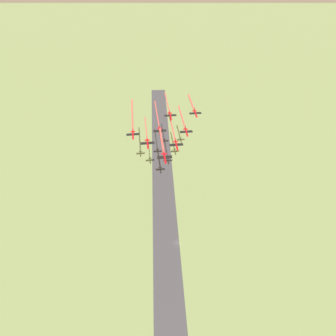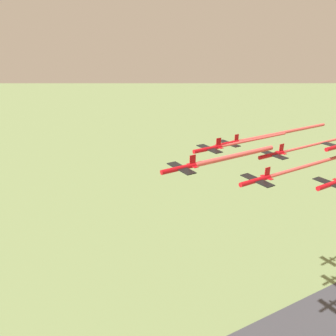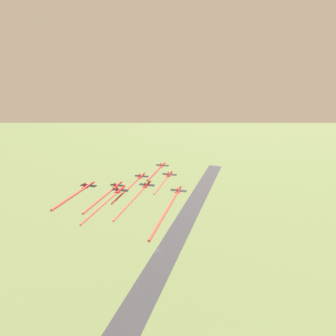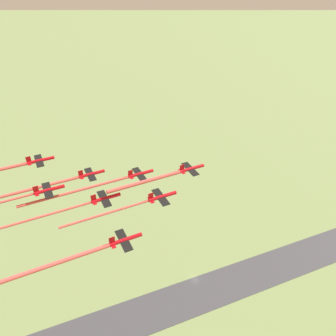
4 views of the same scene
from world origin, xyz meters
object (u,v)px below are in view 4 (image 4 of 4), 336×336
jet_2 (161,197)px  jet_5 (125,240)px  jet_7 (48,190)px  jet_3 (91,174)px  jet_0 (191,169)px  jet_1 (140,174)px  jet_6 (40,160)px  jet_4 (105,198)px

jet_2 → jet_5: 20.70m
jet_2 → jet_7: bearing=-120.5°
jet_5 → jet_3: bearing=-180.0°
jet_0 → jet_5: (7.04, -40.13, -4.07)m
jet_0 → jet_3: (-31.65, -25.65, -4.89)m
jet_3 → jet_7: bearing=-59.5°
jet_3 → jet_1: bearing=59.5°
jet_1 → jet_7: bearing=-90.0°
jet_1 → jet_6: size_ratio=1.00×
jet_1 → jet_4: jet_4 is taller
jet_1 → jet_5: jet_1 is taller
jet_5 → jet_7: size_ratio=1.00×
jet_7 → jet_1: bearing=90.0°
jet_4 → jet_1: bearing=120.5°
jet_5 → jet_7: jet_7 is taller
jet_0 → jet_6: size_ratio=1.00×
jet_3 → jet_7: 20.95m
jet_0 → jet_3: 41.03m
jet_3 → jet_0: bearing=59.5°
jet_4 → jet_0: bearing=90.0°
jet_3 → jet_5: size_ratio=1.00×
jet_3 → jet_6: bearing=-120.5°
jet_4 → jet_5: jet_4 is taller
jet_3 → jet_6: size_ratio=1.00×
jet_3 → jet_5: 41.32m
jet_0 → jet_6: jet_6 is taller
jet_3 → jet_7: jet_7 is taller
jet_7 → jet_6: bearing=-180.0°
jet_5 → jet_7: 35.85m
jet_4 → jet_7: bearing=-120.5°
jet_0 → jet_1: bearing=-120.5°
jet_0 → jet_3: jet_0 is taller
jet_7 → jet_3: bearing=120.5°
jet_0 → jet_7: bearing=-101.1°
jet_6 → jet_0: bearing=59.5°
jet_2 → jet_6: 54.23m
jet_4 → jet_7: size_ratio=1.00×
jet_2 → jet_7: (-31.65, -25.65, 0.43)m
jet_0 → jet_7: size_ratio=1.00×
jet_5 → jet_6: jet_6 is taller
jet_4 → jet_5: size_ratio=1.00×
jet_1 → jet_4: size_ratio=1.00×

